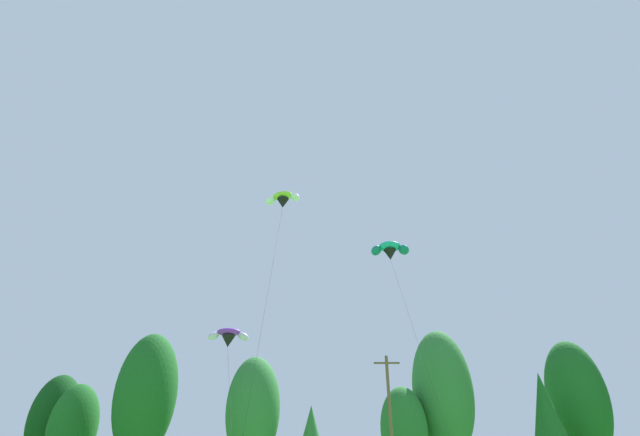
# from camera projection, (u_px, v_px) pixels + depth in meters

# --- Properties ---
(treeline_tree_b) EXTENTS (4.88, 4.88, 11.42)m
(treeline_tree_b) POSITION_uv_depth(u_px,v_px,m) (54.00, 421.00, 47.78)
(treeline_tree_b) COLOR #472D19
(treeline_tree_b) RESTS_ON ground_plane
(treeline_tree_c) EXTENTS (4.51, 4.51, 10.02)m
(treeline_tree_c) POSITION_uv_depth(u_px,v_px,m) (73.00, 427.00, 44.71)
(treeline_tree_c) COLOR #472D19
(treeline_tree_c) RESTS_ON ground_plane
(treeline_tree_d) EXTENTS (5.70, 5.70, 14.45)m
(treeline_tree_d) POSITION_uv_depth(u_px,v_px,m) (146.00, 394.00, 44.24)
(treeline_tree_d) COLOR #472D19
(treeline_tree_d) RESTS_ON ground_plane
(treeline_tree_e) EXTENTS (5.21, 5.21, 12.62)m
(treeline_tree_e) POSITION_uv_depth(u_px,v_px,m) (253.00, 409.00, 45.30)
(treeline_tree_e) COLOR #472D19
(treeline_tree_e) RESTS_ON ground_plane
(treeline_tree_g) EXTENTS (4.40, 4.40, 9.62)m
(treeline_tree_g) POSITION_uv_depth(u_px,v_px,m) (404.00, 429.00, 43.77)
(treeline_tree_g) COLOR #472D19
(treeline_tree_g) RESTS_ON ground_plane
(treeline_tree_h) EXTENTS (5.99, 5.99, 15.51)m
(treeline_tree_h) POSITION_uv_depth(u_px,v_px,m) (443.00, 392.00, 47.03)
(treeline_tree_h) COLOR #472D19
(treeline_tree_h) RESTS_ON ground_plane
(treeline_tree_i) EXTENTS (3.97, 3.97, 10.79)m
(treeline_tree_i) POSITION_uv_depth(u_px,v_px,m) (547.00, 417.00, 43.41)
(treeline_tree_i) COLOR #472D19
(treeline_tree_i) RESTS_ON ground_plane
(treeline_tree_j) EXTENTS (5.73, 5.73, 14.57)m
(treeline_tree_j) POSITION_uv_depth(u_px,v_px,m) (577.00, 399.00, 47.21)
(treeline_tree_j) COLOR #472D19
(treeline_tree_j) RESTS_ON ground_plane
(utility_pole) EXTENTS (2.20, 0.26, 11.08)m
(utility_pole) POSITION_uv_depth(u_px,v_px,m) (391.00, 422.00, 37.80)
(utility_pole) COLOR brown
(utility_pole) RESTS_ON ground_plane
(parafoil_kite_high_purple) EXTENTS (4.31, 9.79, 9.75)m
(parafoil_kite_high_purple) POSITION_uv_depth(u_px,v_px,m) (228.00, 337.00, 33.30)
(parafoil_kite_high_purple) COLOR purple
(parafoil_kite_mid_teal) EXTENTS (3.52, 12.95, 18.28)m
(parafoil_kite_mid_teal) POSITION_uv_depth(u_px,v_px,m) (390.00, 250.00, 40.43)
(parafoil_kite_mid_teal) COLOR teal
(parafoil_kite_far_lime_white) EXTENTS (3.71, 15.98, 24.81)m
(parafoil_kite_far_lime_white) POSITION_uv_depth(u_px,v_px,m) (283.00, 200.00, 45.52)
(parafoil_kite_far_lime_white) COLOR #93D633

